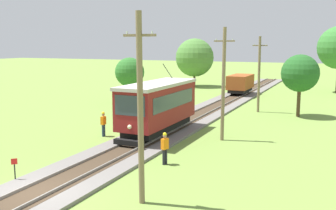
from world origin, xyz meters
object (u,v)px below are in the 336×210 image
object	(u,v)px
utility_pole_mid	(259,74)
trackside_signal_marker	(15,169)
red_tram	(158,106)
freight_car	(240,83)
track_worker	(165,147)
tree_left_far	(300,73)
tree_right_near	(195,58)
utility_pole_near_tram	(223,83)
tree_right_far	(130,72)
utility_pole_foreground	(140,108)
second_worker	(103,123)

from	to	relation	value
utility_pole_mid	trackside_signal_marker	bearing A→B (deg)	-105.27
red_tram	freight_car	size ratio (longest dim) A/B	1.64
track_worker	tree_left_far	distance (m)	18.73
tree_left_far	tree_right_near	bearing A→B (deg)	131.39
red_tram	freight_car	world-z (taller)	red_tram
utility_pole_near_tram	tree_left_far	size ratio (longest dim) A/B	1.36
track_worker	tree_right_far	size ratio (longest dim) A/B	0.35
utility_pole_foreground	tree_right_near	bearing A→B (deg)	107.69
utility_pole_foreground	second_worker	distance (m)	12.52
trackside_signal_marker	tree_right_near	world-z (taller)	tree_right_near
utility_pole_near_tram	tree_right_far	world-z (taller)	utility_pole_near_tram
utility_pole_mid	tree_right_far	world-z (taller)	utility_pole_mid
utility_pole_foreground	tree_right_far	bearing A→B (deg)	120.87
red_tram	tree_right_near	bearing A→B (deg)	106.02
red_tram	tree_left_far	xyz separation A→B (m)	(8.27, 11.99, 1.71)
second_worker	tree_right_far	world-z (taller)	tree_right_far
track_worker	second_worker	bearing A→B (deg)	169.29
freight_car	utility_pole_foreground	bearing A→B (deg)	-82.67
freight_car	tree_right_near	world-z (taller)	tree_right_near
second_worker	tree_right_near	world-z (taller)	tree_right_near
freight_car	tree_left_far	size ratio (longest dim) A/B	0.93
tree_right_far	utility_pole_foreground	bearing A→B (deg)	-59.13
red_tram	tree_left_far	size ratio (longest dim) A/B	1.53
tree_left_far	utility_pole_foreground	bearing A→B (deg)	-99.39
trackside_signal_marker	second_worker	size ratio (longest dim) A/B	0.66
utility_pole_mid	tree_left_far	distance (m)	3.87
tree_right_near	tree_right_far	distance (m)	18.99
utility_pole_near_tram	track_worker	size ratio (longest dim) A/B	4.26
freight_car	tree_right_near	bearing A→B (deg)	139.76
red_tram	tree_right_near	world-z (taller)	tree_right_near
red_tram	second_worker	size ratio (longest dim) A/B	4.79
trackside_signal_marker	track_worker	bearing A→B (deg)	46.02
utility_pole_mid	tree_right_far	size ratio (longest dim) A/B	1.43
utility_pole_foreground	red_tram	bearing A→B (deg)	112.37
red_tram	utility_pole_mid	distance (m)	13.62
track_worker	tree_right_near	xyz separation A→B (m)	(-12.29, 37.50, 3.47)
second_worker	utility_pole_mid	bearing A→B (deg)	-119.35
utility_pole_near_tram	tree_right_far	size ratio (longest dim) A/B	1.50
utility_pole_mid	second_worker	bearing A→B (deg)	-118.82
utility_pole_near_tram	tree_right_near	distance (m)	33.80
freight_car	second_worker	size ratio (longest dim) A/B	2.91
freight_car	utility_pole_foreground	size ratio (longest dim) A/B	0.67
utility_pole_mid	red_tram	bearing A→B (deg)	-109.34
trackside_signal_marker	utility_pole_near_tram	bearing A→B (deg)	61.36
trackside_signal_marker	freight_car	bearing A→B (deg)	86.64
utility_pole_near_tram	tree_right_far	bearing A→B (deg)	139.68
red_tram	utility_pole_near_tram	size ratio (longest dim) A/B	1.12
red_tram	track_worker	world-z (taller)	red_tram
red_tram	utility_pole_mid	xyz separation A→B (m)	(4.48, 12.77, 1.52)
utility_pole_near_tram	track_worker	distance (m)	7.28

